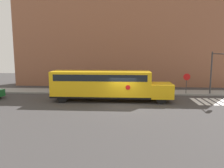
{
  "coord_description": "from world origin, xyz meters",
  "views": [
    {
      "loc": [
        0.31,
        -19.91,
        4.87
      ],
      "look_at": [
        -1.14,
        2.2,
        1.66
      ],
      "focal_mm": 35.0,
      "sensor_mm": 36.0,
      "label": 1
    }
  ],
  "objects": [
    {
      "name": "crosswalk_stripes",
      "position": [
        9.09,
        2.0,
        0.0
      ],
      "size": [
        4.0,
        3.2,
        0.01
      ],
      "color": "white",
      "rests_on": "ground"
    },
    {
      "name": "sidewalk_strip",
      "position": [
        0.0,
        6.5,
        0.07
      ],
      "size": [
        44.0,
        3.0,
        0.15
      ],
      "color": "gray",
      "rests_on": "ground"
    },
    {
      "name": "ground_plane",
      "position": [
        0.0,
        0.0,
        0.0
      ],
      "size": [
        60.0,
        60.0,
        0.0
      ],
      "primitive_type": "plane",
      "color": "#3A3838"
    },
    {
      "name": "school_bus",
      "position": [
        -1.71,
        1.7,
        1.73
      ],
      "size": [
        11.96,
        2.57,
        3.01
      ],
      "color": "yellow",
      "rests_on": "ground"
    },
    {
      "name": "stop_sign",
      "position": [
        7.24,
        5.46,
        1.67
      ],
      "size": [
        0.78,
        0.1,
        2.48
      ],
      "color": "#38383A",
      "rests_on": "ground"
    },
    {
      "name": "building_backdrop",
      "position": [
        0.0,
        13.0,
        6.58
      ],
      "size": [
        32.0,
        4.0,
        13.16
      ],
      "color": "#935B42",
      "rests_on": "ground"
    },
    {
      "name": "traffic_light",
      "position": [
        10.0,
        4.32,
        3.35
      ],
      "size": [
        0.28,
        3.84,
        4.97
      ],
      "color": "#38383A",
      "rests_on": "ground"
    }
  ]
}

